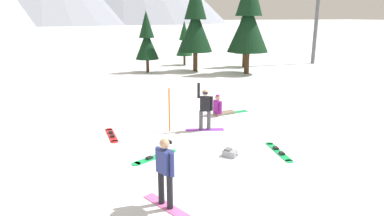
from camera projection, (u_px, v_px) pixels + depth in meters
The scene contains 15 objects.
ground_plane at pixel (231, 179), 9.67m from camera, with size 800.00×800.00×0.00m, color white.
snowboarder_foreground at pixel (165, 171), 8.04m from camera, with size 0.83×1.44×1.75m.
snowboarder_midground at pixel (205, 108), 13.60m from camera, with size 1.55×0.73×1.94m.
snowboarder_background at pixel (221, 108), 15.87m from camera, with size 1.83×0.64×1.00m.
loose_snowboard_far_spare at pixel (155, 157), 11.13m from camera, with size 1.74×0.98×0.09m.
loose_snowboard_near_left at pixel (112, 135), 13.18m from camera, with size 0.30×1.80×0.09m.
loose_snowboard_near_right at pixel (279, 152), 11.57m from camera, with size 0.57×1.85×0.09m.
backpack_grey at pixel (230, 153), 11.20m from camera, with size 0.53×0.55×0.27m.
trail_marker_pole at pixel (169, 110), 13.47m from camera, with size 0.06×0.06×1.76m, color orange.
pine_tree_young at pixel (249, 18), 26.41m from camera, with size 3.23×3.23×7.90m.
pine_tree_leaning at pixel (195, 22), 27.65m from camera, with size 2.81×2.81×7.43m.
pine_tree_broad at pixel (184, 41), 31.76m from camera, with size 1.55×1.55×4.10m.
pine_tree_slender at pixel (245, 32), 30.33m from camera, with size 2.01×2.01×5.73m.
pine_tree_tall at pixel (147, 39), 27.45m from camera, with size 1.90×1.90×4.92m.
ski_lift_tower at pixel (318, 0), 31.82m from camera, with size 3.48×0.36×10.41m.
Camera 1 is at (-4.18, -7.84, 4.46)m, focal length 31.86 mm.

